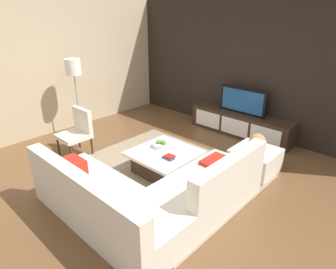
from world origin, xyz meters
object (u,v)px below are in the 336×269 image
object	(u,v)px
book_stack	(169,157)
decorative_ball	(257,142)
accent_chair_near	(78,129)
ottoman	(255,160)
floor_lamp	(74,72)
fruit_bowl	(161,144)
television	(243,101)
sectional_couch	(148,196)
media_console	(240,124)
coffee_table	(164,161)

from	to	relation	value
book_stack	decorative_ball	bearing A→B (deg)	54.19
accent_chair_near	ottoman	bearing A→B (deg)	37.54
floor_lamp	ottoman	size ratio (longest dim) A/B	2.35
accent_chair_near	book_stack	size ratio (longest dim) A/B	4.43
fruit_bowl	decorative_ball	size ratio (longest dim) A/B	0.99
decorative_ball	television	bearing A→B (deg)	129.32
fruit_bowl	sectional_couch	bearing A→B (deg)	-52.96
television	book_stack	distance (m)	2.45
media_console	ottoman	xyz separation A→B (m)	(0.99, -1.21, -0.05)
coffee_table	fruit_bowl	bearing A→B (deg)	150.34
floor_lamp	book_stack	size ratio (longest dim) A/B	8.37
fruit_bowl	book_stack	bearing A→B (deg)	-29.29
fruit_bowl	book_stack	distance (m)	0.45
book_stack	television	bearing A→B (deg)	92.82
floor_lamp	coffee_table	bearing A→B (deg)	1.96
media_console	floor_lamp	xyz separation A→B (m)	(-2.58, -2.38, 1.13)
coffee_table	ottoman	bearing A→B (deg)	44.89
coffee_table	fruit_bowl	size ratio (longest dim) A/B	3.60
fruit_bowl	accent_chair_near	bearing A→B (deg)	-155.54
coffee_table	book_stack	distance (m)	0.32
accent_chair_near	sectional_couch	bearing A→B (deg)	-2.24
sectional_couch	television	bearing A→B (deg)	98.97
sectional_couch	fruit_bowl	bearing A→B (deg)	127.04
sectional_couch	coffee_table	xyz separation A→B (m)	(-0.61, 0.94, -0.09)
sectional_couch	floor_lamp	size ratio (longest dim) A/B	1.46
floor_lamp	book_stack	distance (m)	2.87
accent_chair_near	fruit_bowl	distance (m)	1.67
television	decorative_ball	xyz separation A→B (m)	(0.99, -1.21, -0.23)
fruit_bowl	decorative_ball	xyz separation A→B (m)	(1.27, 0.99, 0.11)
fruit_bowl	book_stack	xyz separation A→B (m)	(0.39, -0.22, -0.02)
sectional_couch	coffee_table	world-z (taller)	sectional_couch
sectional_couch	fruit_bowl	size ratio (longest dim) A/B	8.60
fruit_bowl	ottoman	bearing A→B (deg)	37.96
television	sectional_couch	world-z (taller)	television
sectional_couch	book_stack	distance (m)	0.92
media_console	television	size ratio (longest dim) A/B	2.15
fruit_bowl	decorative_ball	distance (m)	1.61
ottoman	decorative_ball	world-z (taller)	decorative_ball
floor_lamp	book_stack	world-z (taller)	floor_lamp
sectional_couch	media_console	bearing A→B (deg)	98.97
media_console	floor_lamp	bearing A→B (deg)	-137.31
coffee_table	ottoman	world-z (taller)	ottoman
accent_chair_near	floor_lamp	distance (m)	1.30
sectional_couch	book_stack	xyz separation A→B (m)	(-0.39, 0.82, 0.12)
floor_lamp	fruit_bowl	bearing A→B (deg)	4.57
floor_lamp	book_stack	xyz separation A→B (m)	(2.70, -0.04, -0.98)
accent_chair_near	floor_lamp	size ratio (longest dim) A/B	0.53
floor_lamp	fruit_bowl	world-z (taller)	floor_lamp
coffee_table	television	bearing A→B (deg)	87.51
media_console	fruit_bowl	bearing A→B (deg)	-97.13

